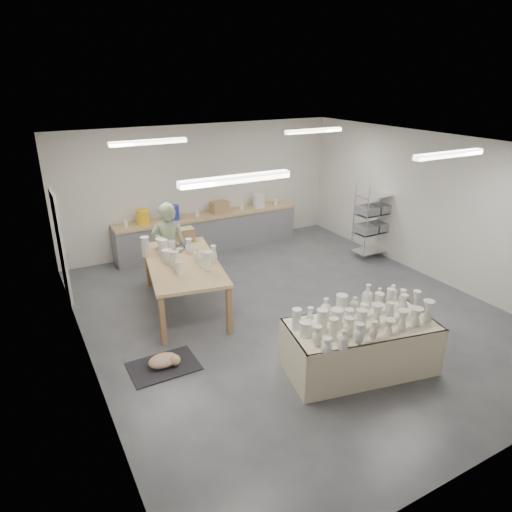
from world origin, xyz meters
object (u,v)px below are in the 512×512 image
red_stool (167,274)px  work_table (182,259)px  potter (169,248)px  drying_table (360,343)px

red_stool → work_table: bearing=-88.6°
potter → red_stool: 0.70m
drying_table → potter: 4.14m
potter → work_table: bearing=109.6°
red_stool → drying_table: bearing=-69.0°
work_table → potter: bearing=102.7°
work_table → potter: size_ratio=1.43×
work_table → red_stool: 1.13m
drying_table → work_table: (-1.54, 3.15, 0.49)m
work_table → potter: potter is taller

